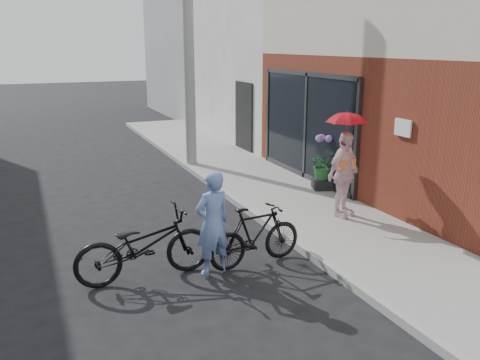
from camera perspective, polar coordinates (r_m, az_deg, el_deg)
ground at (r=8.12m, az=0.37°, el=-8.56°), size 80.00×80.00×0.00m
sidewalk at (r=10.66m, az=6.41°, el=-2.45°), size 2.20×24.00×0.12m
curb at (r=10.16m, az=0.70°, el=-3.24°), size 0.12×24.00×0.12m
plaster_building at (r=18.81m, az=9.87°, el=15.61°), size 8.00×6.00×7.00m
east_building_far at (r=24.98m, az=0.80°, el=15.64°), size 8.00×8.00×7.00m
utility_pole at (r=13.45m, az=-5.82°, el=16.05°), size 0.28×0.28×7.00m
officer at (r=7.28m, az=-3.09°, el=-4.86°), size 0.63×0.49×1.55m
bike_left at (r=7.32m, az=-10.72°, el=-7.19°), size 1.97×0.73×1.03m
bike_right at (r=7.67m, az=1.75°, el=-6.24°), size 1.59×0.60×0.93m
kimono_woman at (r=9.54m, az=11.56°, el=0.60°), size 1.01×0.73×1.60m
parasol at (r=9.33m, az=11.92°, el=7.24°), size 0.72×0.72×0.63m
planter at (r=11.44m, az=9.22°, el=-0.45°), size 0.51×0.51×0.22m
potted_plant at (r=11.34m, az=9.31°, el=1.68°), size 0.59×0.51×0.66m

